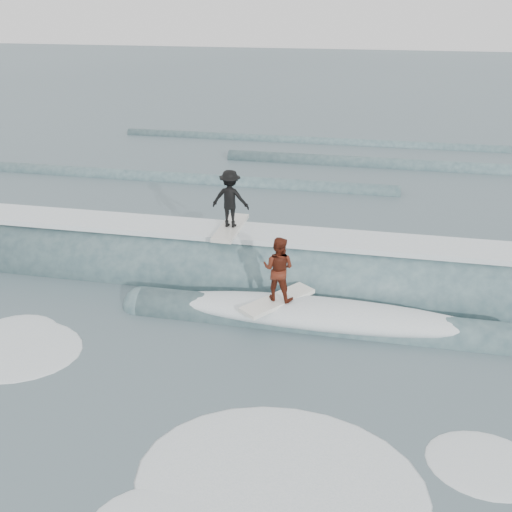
# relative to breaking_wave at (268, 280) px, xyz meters

# --- Properties ---
(ground) EXTENTS (160.00, 160.00, 0.00)m
(ground) POSITION_rel_breaking_wave_xyz_m (-0.18, -5.55, -0.04)
(ground) COLOR #3F555C
(ground) RESTS_ON ground
(breaking_wave) EXTENTS (21.70, 4.08, 2.60)m
(breaking_wave) POSITION_rel_breaking_wave_xyz_m (0.00, 0.00, 0.00)
(breaking_wave) COLOR #355059
(breaking_wave) RESTS_ON ground
(surfer_black) EXTENTS (1.03, 2.01, 1.66)m
(surfer_black) POSITION_rel_breaking_wave_xyz_m (-1.09, 0.22, 2.13)
(surfer_black) COLOR silver
(surfer_black) RESTS_ON ground
(surfer_red) EXTENTS (1.65, 1.92, 1.68)m
(surfer_red) POSITION_rel_breaking_wave_xyz_m (0.60, -1.98, 1.24)
(surfer_red) COLOR white
(surfer_red) RESTS_ON ground
(whitewater) EXTENTS (13.54, 6.12, 0.10)m
(whitewater) POSITION_rel_breaking_wave_xyz_m (0.13, -6.44, -0.04)
(whitewater) COLOR white
(whitewater) RESTS_ON ground
(far_swells) EXTENTS (36.02, 8.65, 0.80)m
(far_swells) POSITION_rel_breaking_wave_xyz_m (0.52, 12.10, -0.04)
(far_swells) COLOR #355059
(far_swells) RESTS_ON ground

